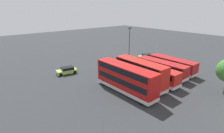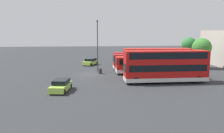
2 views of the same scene
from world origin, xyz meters
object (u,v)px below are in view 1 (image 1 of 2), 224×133
(car_hatchback_silver, at_px, (146,57))
(car_small_green, at_px, (67,70))
(lamp_post_tall, at_px, (129,45))
(bus_single_deck_second, at_px, (161,68))
(bus_double_decker_fifth, at_px, (126,78))
(bus_double_decker_fourth, at_px, (140,73))
(bus_single_deck_third, at_px, (151,72))
(bus_single_deck_near_end, at_px, (172,64))
(waste_bin_yellow, at_px, (123,67))

(car_hatchback_silver, bearing_deg, car_small_green, -9.44)
(lamp_post_tall, bearing_deg, car_hatchback_silver, -170.80)
(bus_single_deck_second, relative_size, bus_double_decker_fifth, 0.93)
(car_small_green, bearing_deg, bus_double_decker_fourth, 117.14)
(bus_single_deck_third, height_order, lamp_post_tall, lamp_post_tall)
(bus_single_deck_second, bearing_deg, lamp_post_tall, -83.29)
(bus_double_decker_fourth, bearing_deg, lamp_post_tall, -124.90)
(bus_double_decker_fifth, bearing_deg, bus_single_deck_third, -176.05)
(bus_double_decker_fourth, xyz_separation_m, car_small_green, (7.13, -13.91, -1.75))
(bus_single_deck_near_end, distance_m, car_hatchback_silver, 10.53)
(bus_single_deck_third, relative_size, car_small_green, 2.64)
(bus_double_decker_fourth, height_order, bus_double_decker_fifth, same)
(bus_single_deck_second, bearing_deg, car_small_green, -42.48)
(car_hatchback_silver, distance_m, waste_bin_yellow, 10.39)
(bus_single_deck_third, relative_size, bus_double_decker_fourth, 1.11)
(bus_double_decker_fourth, bearing_deg, waste_bin_yellow, -114.99)
(bus_single_deck_near_end, height_order, bus_single_deck_third, same)
(car_small_green, xyz_separation_m, waste_bin_yellow, (-11.19, 5.20, -0.22))
(bus_single_deck_near_end, height_order, bus_double_decker_fourth, bus_double_decker_fourth)
(bus_single_deck_third, bearing_deg, car_small_green, -52.50)
(car_hatchback_silver, bearing_deg, bus_double_decker_fourth, 35.85)
(bus_double_decker_fourth, height_order, lamp_post_tall, lamp_post_tall)
(bus_single_deck_near_end, distance_m, lamp_post_tall, 10.33)
(car_hatchback_silver, bearing_deg, bus_single_deck_second, 53.94)
(car_hatchback_silver, bearing_deg, lamp_post_tall, 9.20)
(lamp_post_tall, bearing_deg, bus_double_decker_fourth, 55.10)
(bus_single_deck_second, height_order, car_small_green, bus_single_deck_second)
(bus_single_deck_second, bearing_deg, bus_single_deck_near_end, 176.05)
(bus_double_decker_fifth, bearing_deg, bus_single_deck_second, -175.44)
(bus_single_deck_second, height_order, lamp_post_tall, lamp_post_tall)
(car_small_green, bearing_deg, lamp_post_tall, 160.12)
(bus_single_deck_near_end, relative_size, bus_double_decker_fifth, 0.89)
(bus_single_deck_third, xyz_separation_m, car_small_green, (10.43, -13.60, -0.92))
(bus_double_decker_fourth, bearing_deg, bus_double_decker_fifth, 2.71)
(bus_single_deck_third, relative_size, waste_bin_yellow, 12.16)
(bus_single_deck_near_end, relative_size, car_hatchback_silver, 2.36)
(bus_double_decker_fifth, relative_size, lamp_post_tall, 1.29)
(bus_double_decker_fifth, distance_m, car_hatchback_silver, 20.96)
(bus_single_deck_near_end, distance_m, car_small_green, 22.43)
(bus_single_deck_second, xyz_separation_m, bus_double_decker_fourth, (7.29, 0.70, 0.82))
(bus_double_decker_fourth, xyz_separation_m, car_hatchback_silver, (-14.31, -10.34, -1.75))
(bus_single_deck_near_end, bearing_deg, bus_double_decker_fifth, 2.51)
(bus_double_decker_fourth, distance_m, car_hatchback_silver, 17.75)
(car_hatchback_silver, height_order, waste_bin_yellow, car_hatchback_silver)
(bus_single_deck_second, bearing_deg, bus_double_decker_fourth, 5.50)
(bus_double_decker_fifth, relative_size, car_hatchback_silver, 2.65)
(bus_double_decker_fourth, relative_size, car_small_green, 2.38)
(bus_double_decker_fifth, bearing_deg, car_hatchback_silver, -149.76)
(bus_single_deck_third, xyz_separation_m, car_hatchback_silver, (-11.01, -10.03, -0.92))
(car_small_green, xyz_separation_m, lamp_post_tall, (-13.44, 4.86, 4.51))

